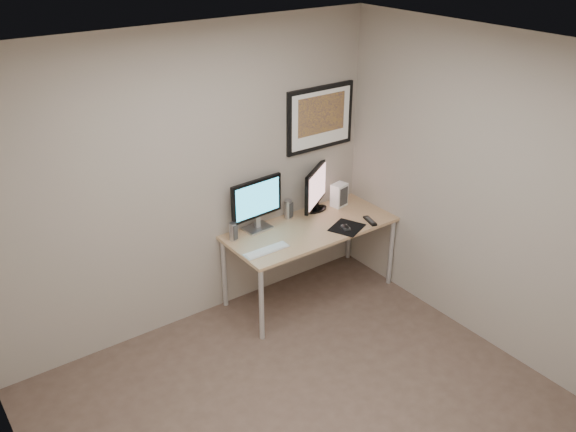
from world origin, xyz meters
The scene contains 13 objects.
floor centered at (0.00, 0.00, 0.00)m, with size 3.60×3.60×0.00m, color #48362D.
room centered at (0.00, 0.45, 1.64)m, with size 3.60×3.60×3.60m.
desk centered at (1.00, 1.35, 0.66)m, with size 1.60×0.70×0.73m.
framed_art centered at (1.35, 1.68, 1.62)m, with size 0.75×0.04×0.60m.
monitor_large centered at (0.58, 1.60, 1.00)m, with size 0.54×0.19×0.49m.
monitor_tv centered at (1.25, 1.59, 0.97)m, with size 0.50×0.35×0.46m.
speaker_left centered at (0.29, 1.55, 0.81)m, with size 0.07×0.07×0.17m, color #ABABB0.
speaker_right centered at (0.94, 1.62, 0.82)m, with size 0.07×0.07×0.18m, color #ABABB0.
keyboard centered at (0.42, 1.22, 0.74)m, with size 0.42×0.11×0.01m, color silver.
mousepad centered at (1.26, 1.14, 0.73)m, with size 0.29×0.26×0.00m, color black.
mouse centered at (1.24, 1.13, 0.75)m, with size 0.05×0.10×0.03m, color black.
remote centered at (1.51, 1.11, 0.74)m, with size 0.05×0.19×0.02m, color black.
fan_unit centered at (1.51, 1.55, 0.85)m, with size 0.15×0.11×0.23m, color white.
Camera 1 is at (-2.08, -2.56, 3.32)m, focal length 38.00 mm.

